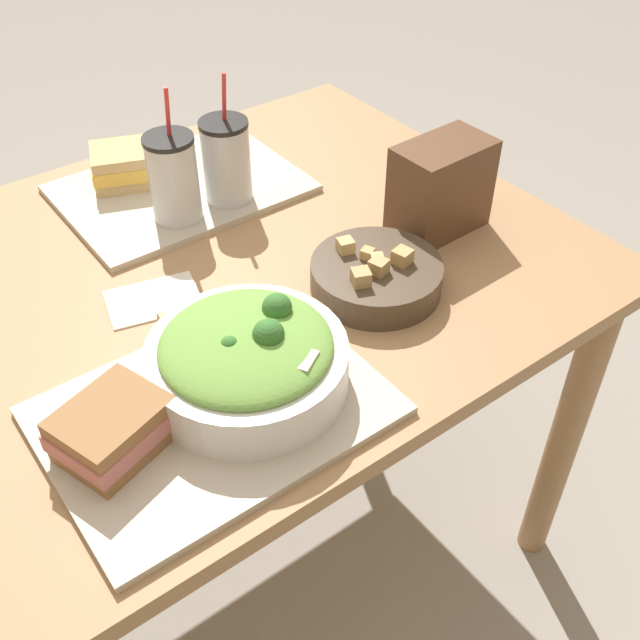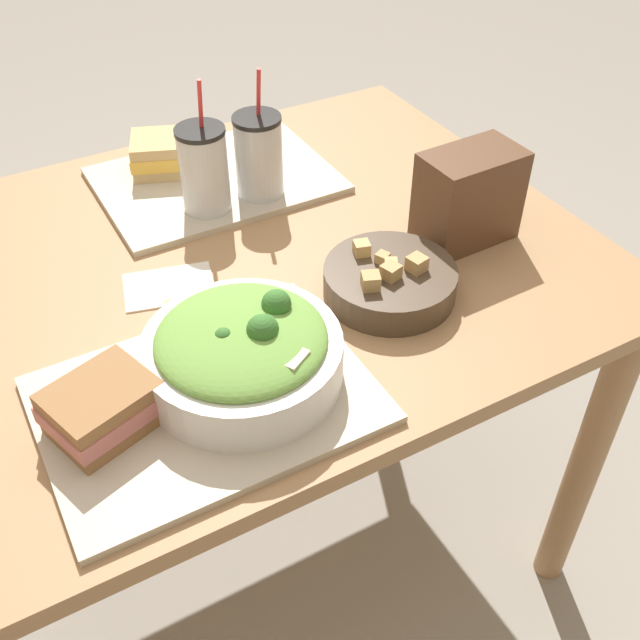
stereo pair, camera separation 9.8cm
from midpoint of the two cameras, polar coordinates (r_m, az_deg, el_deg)
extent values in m
plane|color=gray|center=(1.77, -3.75, -16.14)|extent=(12.00, 12.00, 0.00)
cube|color=#A37A51|center=(1.21, -5.28, 3.59)|extent=(1.19, 0.90, 0.03)
cylinder|color=#A37A51|center=(1.52, 21.44, -10.06)|extent=(0.06, 0.06, 0.74)
cylinder|color=#A37A51|center=(1.92, 5.00, 5.41)|extent=(0.06, 0.06, 0.74)
cube|color=#BCB29E|center=(0.97, -5.80, -6.22)|extent=(0.42, 0.31, 0.01)
cube|color=#BCB29E|center=(1.41, -5.97, 10.50)|extent=(0.42, 0.31, 0.01)
cylinder|color=white|center=(0.97, -3.01, -3.14)|extent=(0.26, 0.26, 0.06)
ellipsoid|color=#6B9E42|center=(0.94, -3.09, -1.55)|extent=(0.22, 0.22, 0.04)
sphere|color=#38702D|center=(0.92, -1.39, -0.88)|extent=(0.04, 0.04, 0.04)
sphere|color=#38702D|center=(0.96, -0.42, 1.10)|extent=(0.04, 0.04, 0.04)
sphere|color=#427F38|center=(0.92, -1.24, -0.78)|extent=(0.04, 0.04, 0.04)
sphere|color=#38702D|center=(0.92, -4.37, -1.45)|extent=(0.02, 0.02, 0.02)
cube|color=beige|center=(0.91, 0.27, -2.85)|extent=(0.06, 0.07, 0.01)
cube|color=beige|center=(0.92, -3.18, -1.83)|extent=(0.04, 0.04, 0.01)
cube|color=beige|center=(0.94, -4.78, -1.19)|extent=(0.05, 0.05, 0.01)
cylinder|color=#473828|center=(1.13, 7.82, 2.81)|extent=(0.20, 0.20, 0.05)
cylinder|color=brown|center=(1.12, 7.90, 3.54)|extent=(0.18, 0.18, 0.01)
cube|color=tan|center=(1.09, 7.98, 3.50)|extent=(0.03, 0.03, 0.02)
cube|color=tan|center=(1.11, 9.90, 4.10)|extent=(0.03, 0.03, 0.03)
cube|color=tan|center=(1.14, 5.68, 5.32)|extent=(0.03, 0.03, 0.02)
cube|color=tan|center=(1.11, 7.95, 4.05)|extent=(0.03, 0.03, 0.02)
cube|color=tan|center=(1.13, 7.29, 4.57)|extent=(0.02, 0.02, 0.02)
cube|color=tan|center=(1.07, 6.51, 2.80)|extent=(0.03, 0.03, 0.03)
cube|color=olive|center=(0.95, -13.15, -7.54)|extent=(0.15, 0.13, 0.02)
cube|color=#C1706B|center=(0.93, -13.36, -6.64)|extent=(0.15, 0.14, 0.02)
cube|color=olive|center=(0.92, -13.57, -5.71)|extent=(0.15, 0.13, 0.02)
cylinder|color=tan|center=(1.04, -5.94, 0.43)|extent=(0.12, 0.08, 0.06)
cylinder|color=beige|center=(1.05, -3.17, 0.95)|extent=(0.02, 0.05, 0.05)
cube|color=tan|center=(1.44, -9.78, 11.55)|extent=(0.14, 0.13, 0.02)
cube|color=#EFB742|center=(1.43, -9.88, 12.32)|extent=(0.15, 0.14, 0.02)
cube|color=tan|center=(1.42, -9.98, 13.10)|extent=(0.14, 0.13, 0.02)
cylinder|color=silver|center=(1.28, -6.63, 11.11)|extent=(0.08, 0.08, 0.14)
cylinder|color=black|center=(1.29, -6.60, 10.77)|extent=(0.07, 0.07, 0.11)
cylinder|color=black|center=(1.25, -6.90, 14.05)|extent=(0.08, 0.08, 0.01)
cylinder|color=red|center=(1.23, -6.78, 15.84)|extent=(0.01, 0.02, 0.09)
cylinder|color=silver|center=(1.32, -2.52, 12.18)|extent=(0.08, 0.08, 0.14)
cylinder|color=maroon|center=(1.32, -2.51, 11.86)|extent=(0.07, 0.07, 0.11)
cylinder|color=black|center=(1.29, -2.61, 15.00)|extent=(0.08, 0.08, 0.01)
cylinder|color=red|center=(1.27, -2.42, 16.75)|extent=(0.01, 0.02, 0.09)
cube|color=brown|center=(1.25, 13.49, 9.04)|extent=(0.16, 0.10, 0.15)
cube|color=silver|center=(1.16, -9.08, 2.44)|extent=(0.16, 0.13, 0.00)
camera|label=1|loc=(0.05, -87.13, 2.49)|focal=42.00mm
camera|label=2|loc=(0.05, 92.87, -2.49)|focal=42.00mm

